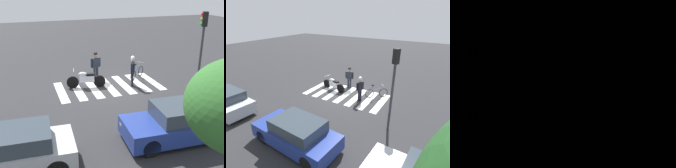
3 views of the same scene
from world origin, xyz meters
The scene contains 9 objects.
ground_plane centered at (0.00, 0.00, 0.00)m, with size 60.00×60.00×0.00m, color #2B2B2D.
police_motorcycle centered at (1.24, -0.27, 0.47)m, with size 2.15×0.74×1.05m.
leaning_bicycle centered at (-2.09, -0.75, 0.36)m, with size 1.33×1.08×0.98m.
officer_on_foot centered at (-1.29, 0.36, 1.02)m, with size 0.36×0.63×1.76m.
officer_by_motorcycle centered at (0.39, -1.27, 1.01)m, with size 0.65×0.30×1.75m.
crosswalk_stripes centered at (0.00, 0.00, 0.00)m, with size 5.85×3.07×0.01m.
car_blue_hatchback centered at (-0.77, 6.00, 0.66)m, with size 4.27×2.01×1.39m.
car_silver_sedan centered at (5.12, 5.93, 0.67)m, with size 4.01×1.96×1.39m.
traffic_light_pole centered at (-3.97, 2.63, 2.85)m, with size 0.36×0.32×4.25m.
Camera 1 is at (4.48, 13.40, 5.48)m, focal length 42.59 mm.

